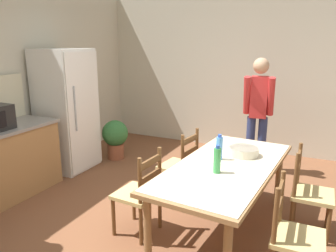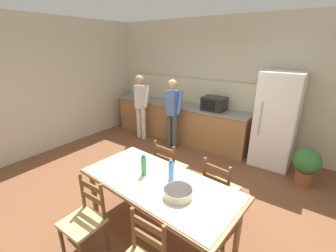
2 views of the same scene
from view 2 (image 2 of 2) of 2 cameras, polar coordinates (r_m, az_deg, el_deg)
The scene contains 17 objects.
ground_plane at distance 3.74m, azimuth -1.27°, elevation -18.07°, with size 8.32×8.32×0.00m, color brown.
wall_back at distance 5.39m, azimuth 15.98°, elevation 10.09°, with size 6.52×0.12×2.90m, color beige.
wall_left at distance 5.62m, azimuth -29.55°, elevation 8.67°, with size 0.12×5.20×2.90m, color beige.
kitchen_counter at distance 5.74m, azimuth 2.64°, elevation 1.24°, with size 3.59×0.66×0.92m.
counter_splashback at distance 5.81m, azimuth 4.46°, elevation 9.13°, with size 3.55×0.03×0.60m, color beige.
refrigerator at distance 4.79m, azimuth 25.78°, elevation 1.24°, with size 0.73×0.73×1.85m.
microwave at distance 5.12m, azimuth 11.62°, elevation 5.61°, with size 0.50×0.39×0.30m.
dining_table at distance 2.82m, azimuth -2.38°, elevation -15.17°, with size 2.05×1.08×0.76m.
bottle_near_centre at distance 2.86m, azimuth -6.18°, elevation -9.93°, with size 0.07×0.07×0.27m.
bottle_off_centre at distance 2.72m, azimuth 0.78°, elevation -11.41°, with size 0.07×0.07×0.27m.
serving_bowl at distance 2.52m, azimuth 2.57°, elevation -16.39°, with size 0.32×0.32×0.09m.
chair_side_far_right at distance 3.27m, azimuth 13.02°, elevation -15.34°, with size 0.47×0.45×0.91m.
chair_side_near_left at distance 2.90m, azimuth -20.38°, elevation -21.43°, with size 0.42×0.40×0.91m.
chair_side_far_left at distance 3.67m, azimuth 0.44°, elevation -10.50°, with size 0.45×0.43×0.91m.
person_at_sink at distance 5.69m, azimuth -6.97°, elevation 5.60°, with size 0.41×0.28×1.61m.
person_at_counter at distance 5.09m, azimuth 1.11°, elevation 3.94°, with size 0.40×0.28×1.60m.
potted_plant at distance 4.54m, azimuth 31.71°, elevation -8.24°, with size 0.44×0.44×0.67m.
Camera 2 is at (1.77, -2.36, 2.30)m, focal length 24.00 mm.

